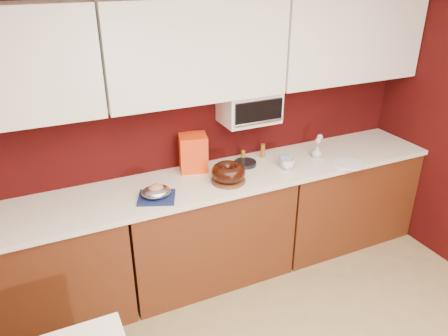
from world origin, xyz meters
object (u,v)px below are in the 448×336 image
at_px(foil_ham_nest, 156,192).
at_px(bundt_cake, 228,172).
at_px(flower_vase, 317,151).
at_px(blue_jar, 284,160).
at_px(pandoro_box, 193,153).
at_px(coffee_mug, 288,163).
at_px(toaster_oven, 249,106).

bearing_deg(foil_ham_nest, bundt_cake, 2.17).
bearing_deg(flower_vase, blue_jar, -175.69).
relative_size(foil_ham_nest, pandoro_box, 0.71).
height_order(pandoro_box, flower_vase, pandoro_box).
height_order(coffee_mug, flower_vase, flower_vase).
distance_m(foil_ham_nest, blue_jar, 1.11).
relative_size(pandoro_box, blue_jar, 3.02).
bearing_deg(bundt_cake, foil_ham_nest, -177.83).
distance_m(pandoro_box, coffee_mug, 0.76).
xyz_separation_m(foil_ham_nest, flower_vase, (1.45, 0.12, 0.00)).
relative_size(coffee_mug, blue_jar, 1.02).
relative_size(toaster_oven, foil_ham_nest, 2.18).
distance_m(toaster_oven, pandoro_box, 0.57).
relative_size(coffee_mug, flower_vase, 0.88).
xyz_separation_m(blue_jar, flower_vase, (0.35, 0.03, 0.01)).
bearing_deg(pandoro_box, bundt_cake, -49.37).
height_order(coffee_mug, blue_jar, coffee_mug).
xyz_separation_m(bundt_cake, flower_vase, (0.88, 0.10, -0.02)).
bearing_deg(toaster_oven, flower_vase, -16.88).
bearing_deg(coffee_mug, pandoro_box, 155.56).
relative_size(toaster_oven, pandoro_box, 1.54).
height_order(toaster_oven, bundt_cake, toaster_oven).
bearing_deg(flower_vase, foil_ham_nest, -175.36).
bearing_deg(pandoro_box, flower_vase, 2.09).
xyz_separation_m(toaster_oven, bundt_cake, (-0.31, -0.27, -0.40)).
height_order(foil_ham_nest, pandoro_box, pandoro_box).
relative_size(toaster_oven, coffee_mug, 4.56).
distance_m(foil_ham_nest, pandoro_box, 0.54).
bearing_deg(bundt_cake, coffee_mug, 0.36).
bearing_deg(pandoro_box, coffee_mug, -10.42).
bearing_deg(coffee_mug, toaster_oven, 129.70).
height_order(bundt_cake, pandoro_box, pandoro_box).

